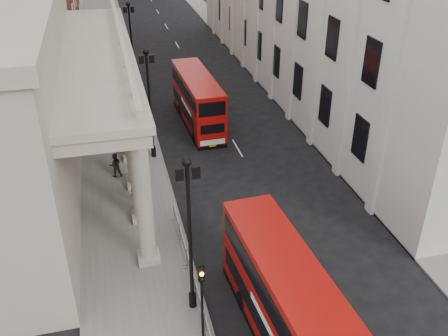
{
  "coord_description": "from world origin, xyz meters",
  "views": [
    {
      "loc": [
        -3.39,
        -13.81,
        18.17
      ],
      "look_at": [
        3.11,
        12.68,
        2.62
      ],
      "focal_mm": 40.0,
      "sensor_mm": 36.0,
      "label": 1
    }
  ],
  "objects_px": {
    "lamp_post_south": "(190,227)",
    "bus_near": "(286,302)",
    "lamp_post_north": "(131,39)",
    "lamp_post_mid": "(149,97)",
    "pedestrian_b": "(115,165)",
    "bus_far": "(198,99)",
    "traffic_light": "(202,288)",
    "pedestrian_a": "(136,190)",
    "pedestrian_c": "(125,141)"
  },
  "relations": [
    {
      "from": "lamp_post_south",
      "to": "bus_near",
      "type": "height_order",
      "value": "lamp_post_south"
    },
    {
      "from": "lamp_post_north",
      "to": "bus_near",
      "type": "relative_size",
      "value": 0.79
    },
    {
      "from": "lamp_post_mid",
      "to": "pedestrian_b",
      "type": "relative_size",
      "value": 4.63
    },
    {
      "from": "lamp_post_north",
      "to": "bus_far",
      "type": "height_order",
      "value": "lamp_post_north"
    },
    {
      "from": "lamp_post_mid",
      "to": "traffic_light",
      "type": "height_order",
      "value": "lamp_post_mid"
    },
    {
      "from": "lamp_post_south",
      "to": "traffic_light",
      "type": "xyz_separation_m",
      "value": [
        0.1,
        -2.02,
        -1.8
      ]
    },
    {
      "from": "lamp_post_south",
      "to": "pedestrian_b",
      "type": "xyz_separation_m",
      "value": [
        -2.95,
        13.64,
        -3.89
      ]
    },
    {
      "from": "lamp_post_mid",
      "to": "pedestrian_a",
      "type": "distance_m",
      "value": 7.46
    },
    {
      "from": "bus_far",
      "to": "pedestrian_b",
      "type": "relative_size",
      "value": 5.64
    },
    {
      "from": "pedestrian_b",
      "to": "pedestrian_c",
      "type": "distance_m",
      "value": 4.06
    },
    {
      "from": "lamp_post_south",
      "to": "pedestrian_a",
      "type": "relative_size",
      "value": 4.46
    },
    {
      "from": "bus_near",
      "to": "pedestrian_c",
      "type": "relative_size",
      "value": 6.92
    },
    {
      "from": "traffic_light",
      "to": "pedestrian_b",
      "type": "xyz_separation_m",
      "value": [
        -3.05,
        15.66,
        -2.09
      ]
    },
    {
      "from": "lamp_post_south",
      "to": "bus_far",
      "type": "xyz_separation_m",
      "value": [
        4.47,
        21.24,
        -2.64
      ]
    },
    {
      "from": "lamp_post_north",
      "to": "pedestrian_b",
      "type": "height_order",
      "value": "lamp_post_north"
    },
    {
      "from": "lamp_post_south",
      "to": "pedestrian_c",
      "type": "height_order",
      "value": "lamp_post_south"
    },
    {
      "from": "pedestrian_a",
      "to": "pedestrian_c",
      "type": "height_order",
      "value": "pedestrian_a"
    },
    {
      "from": "pedestrian_c",
      "to": "pedestrian_a",
      "type": "bearing_deg",
      "value": -59.05
    },
    {
      "from": "pedestrian_a",
      "to": "pedestrian_c",
      "type": "bearing_deg",
      "value": 91.39
    },
    {
      "from": "traffic_light",
      "to": "lamp_post_mid",
      "type": "bearing_deg",
      "value": 90.32
    },
    {
      "from": "bus_near",
      "to": "traffic_light",
      "type": "bearing_deg",
      "value": 161.98
    },
    {
      "from": "lamp_post_south",
      "to": "lamp_post_north",
      "type": "height_order",
      "value": "same"
    },
    {
      "from": "lamp_post_south",
      "to": "bus_near",
      "type": "bearing_deg",
      "value": -38.87
    },
    {
      "from": "bus_far",
      "to": "bus_near",
      "type": "bearing_deg",
      "value": -94.03
    },
    {
      "from": "pedestrian_c",
      "to": "lamp_post_mid",
      "type": "bearing_deg",
      "value": -8.69
    },
    {
      "from": "lamp_post_south",
      "to": "traffic_light",
      "type": "distance_m",
      "value": 2.71
    },
    {
      "from": "lamp_post_mid",
      "to": "lamp_post_north",
      "type": "height_order",
      "value": "same"
    },
    {
      "from": "lamp_post_mid",
      "to": "lamp_post_north",
      "type": "xyz_separation_m",
      "value": [
        0.0,
        16.0,
        0.0
      ]
    },
    {
      "from": "bus_far",
      "to": "pedestrian_c",
      "type": "bearing_deg",
      "value": -152.75
    },
    {
      "from": "lamp_post_mid",
      "to": "bus_near",
      "type": "bearing_deg",
      "value": -79.13
    },
    {
      "from": "lamp_post_mid",
      "to": "lamp_post_north",
      "type": "bearing_deg",
      "value": 90.0
    },
    {
      "from": "bus_near",
      "to": "lamp_post_mid",
      "type": "bearing_deg",
      "value": 97.29
    },
    {
      "from": "traffic_light",
      "to": "bus_near",
      "type": "distance_m",
      "value": 3.73
    },
    {
      "from": "bus_far",
      "to": "pedestrian_b",
      "type": "bearing_deg",
      "value": -136.33
    },
    {
      "from": "lamp_post_south",
      "to": "pedestrian_a",
      "type": "xyz_separation_m",
      "value": [
        -1.83,
        9.88,
        -3.86
      ]
    },
    {
      "from": "lamp_post_north",
      "to": "bus_near",
      "type": "height_order",
      "value": "lamp_post_north"
    },
    {
      "from": "bus_far",
      "to": "traffic_light",
      "type": "bearing_deg",
      "value": -102.68
    },
    {
      "from": "lamp_post_north",
      "to": "pedestrian_a",
      "type": "bearing_deg",
      "value": -94.72
    },
    {
      "from": "lamp_post_south",
      "to": "bus_far",
      "type": "height_order",
      "value": "lamp_post_south"
    },
    {
      "from": "traffic_light",
      "to": "pedestrian_c",
      "type": "relative_size",
      "value": 2.83
    },
    {
      "from": "traffic_light",
      "to": "bus_far",
      "type": "height_order",
      "value": "traffic_light"
    },
    {
      "from": "lamp_post_north",
      "to": "pedestrian_c",
      "type": "height_order",
      "value": "lamp_post_north"
    },
    {
      "from": "bus_far",
      "to": "pedestrian_c",
      "type": "distance_m",
      "value": 7.59
    },
    {
      "from": "lamp_post_mid",
      "to": "bus_near",
      "type": "relative_size",
      "value": 0.79
    },
    {
      "from": "lamp_post_mid",
      "to": "pedestrian_c",
      "type": "distance_m",
      "value": 4.79
    },
    {
      "from": "lamp_post_north",
      "to": "pedestrian_b",
      "type": "distance_m",
      "value": 19.0
    },
    {
      "from": "traffic_light",
      "to": "lamp_post_north",
      "type": "bearing_deg",
      "value": 90.17
    },
    {
      "from": "pedestrian_a",
      "to": "pedestrian_c",
      "type": "relative_size",
      "value": 1.23
    },
    {
      "from": "lamp_post_north",
      "to": "pedestrian_b",
      "type": "relative_size",
      "value": 4.63
    },
    {
      "from": "lamp_post_north",
      "to": "bus_near",
      "type": "xyz_separation_m",
      "value": [
        3.63,
        -34.93,
        -2.57
      ]
    }
  ]
}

